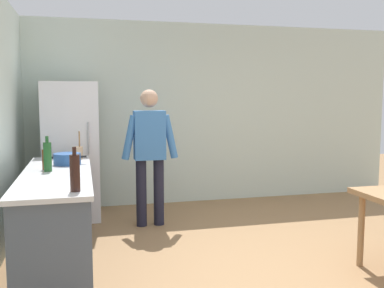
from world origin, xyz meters
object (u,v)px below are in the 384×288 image
(cooking_pot, at_px, (67,159))
(utensil_jar, at_px, (78,152))
(refrigerator, at_px, (71,151))
(person, at_px, (150,148))
(bottle_beer_brown, at_px, (45,159))
(bottle_wine_green, at_px, (48,156))
(bottle_wine_dark, at_px, (75,172))

(cooking_pot, bearing_deg, utensil_jar, 75.40)
(refrigerator, distance_m, utensil_jar, 0.73)
(person, bearing_deg, bottle_beer_brown, -143.48)
(cooking_pot, height_order, bottle_beer_brown, bottle_beer_brown)
(cooking_pot, distance_m, utensil_jar, 0.43)
(person, height_order, bottle_wine_green, person)
(bottle_wine_dark, bearing_deg, person, 66.09)
(bottle_beer_brown, bearing_deg, refrigerator, 81.48)
(cooking_pot, height_order, utensil_jar, utensil_jar)
(utensil_jar, bearing_deg, bottle_wine_dark, -90.22)
(utensil_jar, relative_size, bottle_wine_green, 0.94)
(refrigerator, distance_m, bottle_beer_brown, 1.43)
(person, height_order, cooking_pot, person)
(person, distance_m, utensil_jar, 0.87)
(cooking_pot, distance_m, bottle_wine_green, 0.42)
(bottle_wine_dark, bearing_deg, utensil_jar, 89.78)
(bottle_wine_green, distance_m, bottle_beer_brown, 0.12)
(bottle_wine_dark, distance_m, bottle_beer_brown, 1.13)
(bottle_beer_brown, bearing_deg, cooking_pot, 54.15)
(refrigerator, xyz_separation_m, bottle_beer_brown, (-0.21, -1.41, 0.11))
(utensil_jar, height_order, bottle_wine_dark, bottle_wine_dark)
(utensil_jar, xyz_separation_m, bottle_wine_dark, (-0.01, -1.78, 0.07))
(refrigerator, distance_m, cooking_pot, 1.14)
(refrigerator, bearing_deg, person, -30.23)
(bottle_wine_dark, bearing_deg, cooking_pot, 94.31)
(bottle_wine_green, distance_m, bottle_wine_dark, 1.02)
(cooking_pot, bearing_deg, bottle_wine_green, -113.74)
(refrigerator, relative_size, person, 1.06)
(refrigerator, height_order, bottle_beer_brown, refrigerator)
(refrigerator, xyz_separation_m, cooking_pot, (-0.01, -1.14, 0.06))
(refrigerator, height_order, bottle_wine_green, refrigerator)
(bottle_wine_dark, relative_size, bottle_beer_brown, 1.31)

